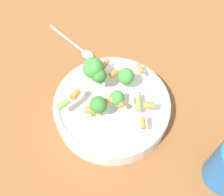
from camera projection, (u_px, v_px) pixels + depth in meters
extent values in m
plane|color=brown|center=(112.00, 112.00, 0.59)|extent=(3.00, 3.00, 0.00)
cylinder|color=silver|center=(112.00, 107.00, 0.57)|extent=(0.25, 0.25, 0.04)
torus|color=silver|center=(112.00, 102.00, 0.55)|extent=(0.25, 0.25, 0.01)
cylinder|color=#8CB766|center=(95.00, 75.00, 0.58)|extent=(0.02, 0.02, 0.01)
sphere|color=#479342|center=(94.00, 67.00, 0.55)|extent=(0.04, 0.04, 0.04)
cylinder|color=#8CB766|center=(99.00, 81.00, 0.54)|extent=(0.01, 0.01, 0.01)
sphere|color=#33722D|center=(99.00, 75.00, 0.52)|extent=(0.03, 0.03, 0.03)
cylinder|color=#8CB766|center=(99.00, 111.00, 0.52)|extent=(0.01, 0.01, 0.02)
sphere|color=#33722D|center=(98.00, 105.00, 0.50)|extent=(0.03, 0.03, 0.03)
cylinder|color=#8CB766|center=(125.00, 82.00, 0.56)|extent=(0.01, 0.01, 0.01)
sphere|color=#3D8438|center=(126.00, 76.00, 0.54)|extent=(0.04, 0.04, 0.04)
cylinder|color=#8CB766|center=(95.00, 75.00, 0.55)|extent=(0.02, 0.02, 0.02)
sphere|color=#3D8438|center=(95.00, 67.00, 0.53)|extent=(0.04, 0.04, 0.04)
cylinder|color=#8CB766|center=(117.00, 103.00, 0.53)|extent=(0.01, 0.01, 0.02)
sphere|color=#3D8438|center=(117.00, 98.00, 0.52)|extent=(0.03, 0.03, 0.03)
cylinder|color=orange|center=(91.00, 110.00, 0.51)|extent=(0.03, 0.03, 0.01)
cylinder|color=beige|center=(88.00, 109.00, 0.53)|extent=(0.03, 0.03, 0.01)
cylinder|color=orange|center=(148.00, 106.00, 0.50)|extent=(0.02, 0.02, 0.01)
cylinder|color=#729E4C|center=(138.00, 105.00, 0.53)|extent=(0.03, 0.03, 0.01)
cylinder|color=orange|center=(75.00, 94.00, 0.52)|extent=(0.03, 0.02, 0.01)
cylinder|color=orange|center=(113.00, 74.00, 0.55)|extent=(0.02, 0.01, 0.01)
cylinder|color=orange|center=(140.00, 68.00, 0.56)|extent=(0.02, 0.03, 0.01)
cylinder|color=#729E4C|center=(93.00, 64.00, 0.58)|extent=(0.02, 0.02, 0.01)
cylinder|color=orange|center=(111.00, 100.00, 0.51)|extent=(0.03, 0.02, 0.01)
cylinder|color=beige|center=(132.00, 97.00, 0.53)|extent=(0.03, 0.03, 0.01)
cylinder|color=orange|center=(106.00, 64.00, 0.57)|extent=(0.02, 0.02, 0.01)
cylinder|color=orange|center=(120.00, 104.00, 0.51)|extent=(0.02, 0.02, 0.01)
cylinder|color=orange|center=(143.00, 123.00, 0.49)|extent=(0.02, 0.02, 0.01)
cylinder|color=beige|center=(119.00, 69.00, 0.57)|extent=(0.02, 0.02, 0.01)
cylinder|color=beige|center=(134.00, 95.00, 0.53)|extent=(0.02, 0.02, 0.01)
cylinder|color=#729E4C|center=(63.00, 104.00, 0.51)|extent=(0.03, 0.01, 0.01)
cylinder|color=silver|center=(66.00, 38.00, 0.71)|extent=(0.02, 0.14, 0.01)
ellipsoid|color=silver|center=(88.00, 55.00, 0.67)|extent=(0.03, 0.04, 0.01)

